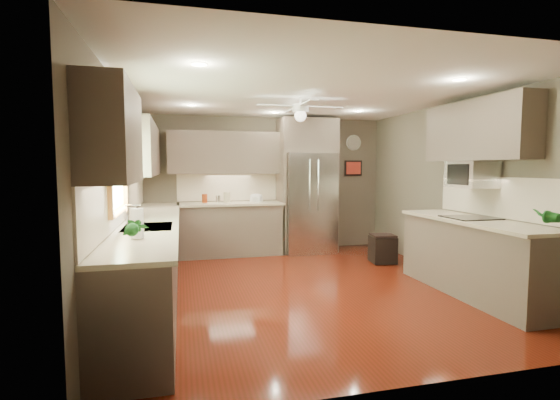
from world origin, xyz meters
name	(u,v)px	position (x,y,z in m)	size (l,w,h in m)	color
floor	(306,287)	(0.00, 0.00, 0.00)	(5.00, 5.00, 0.00)	#51180A
ceiling	(307,94)	(0.00, 0.00, 2.50)	(5.00, 5.00, 0.00)	white
wall_back	(267,184)	(0.00, 2.50, 1.25)	(4.50, 4.50, 0.00)	brown
wall_front	(416,214)	(0.00, -2.50, 1.25)	(4.50, 4.50, 0.00)	brown
wall_left	(121,195)	(-2.25, 0.00, 1.25)	(5.00, 5.00, 0.00)	brown
wall_right	(458,190)	(2.25, 0.00, 1.25)	(5.00, 5.00, 0.00)	brown
canister_a	(205,198)	(-1.17, 2.23, 1.02)	(0.10, 0.10, 0.15)	maroon
canister_b	(218,199)	(-0.94, 2.20, 1.01)	(0.08, 0.08, 0.12)	silver
canister_c	(227,198)	(-0.79, 2.20, 1.03)	(0.12, 0.12, 0.20)	tan
soap_bottle	(136,215)	(-2.08, -0.12, 1.03)	(0.08, 0.08, 0.18)	white
potted_plant_left	(135,228)	(-1.93, -1.70, 1.10)	(0.17, 0.12, 0.33)	#1B6020
potted_plant_right	(545,216)	(1.91, -1.76, 1.09)	(0.16, 0.13, 0.29)	#1B6020
bowl	(256,200)	(-0.25, 2.23, 0.97)	(0.24, 0.24, 0.06)	tan
left_run	(151,256)	(-1.95, 0.15, 0.48)	(0.65, 4.70, 1.45)	brown
back_run	(231,228)	(-0.72, 2.20, 0.48)	(1.85, 0.65, 1.45)	brown
uppers	(241,146)	(-0.74, 0.71, 1.87)	(4.50, 4.70, 0.95)	brown
window	(117,169)	(-2.22, -0.50, 1.55)	(0.05, 1.12, 0.92)	#BFF2B2
sink	(148,230)	(-1.93, -0.50, 0.91)	(0.50, 0.70, 0.32)	silver
refrigerator	(308,188)	(0.70, 2.16, 1.19)	(1.06, 0.75, 2.45)	silver
right_run	(476,256)	(1.93, -0.80, 0.48)	(0.70, 2.20, 1.45)	brown
microwave	(472,174)	(2.03, -0.55, 1.48)	(0.43, 0.55, 0.34)	silver
ceiling_fan	(300,110)	(0.00, 0.30, 2.33)	(1.18, 1.18, 0.32)	white
recessed_lights	(296,99)	(-0.04, 0.40, 2.49)	(2.84, 3.14, 0.01)	white
wall_clock	(354,143)	(1.75, 2.48, 2.05)	(0.30, 0.03, 0.30)	white
framed_print	(353,168)	(1.75, 2.48, 1.55)	(0.36, 0.03, 0.30)	black
stool	(383,249)	(1.62, 0.97, 0.24)	(0.43, 0.43, 0.46)	black
paper_towel	(137,223)	(-1.96, -1.27, 1.08)	(0.11, 0.11, 0.28)	white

